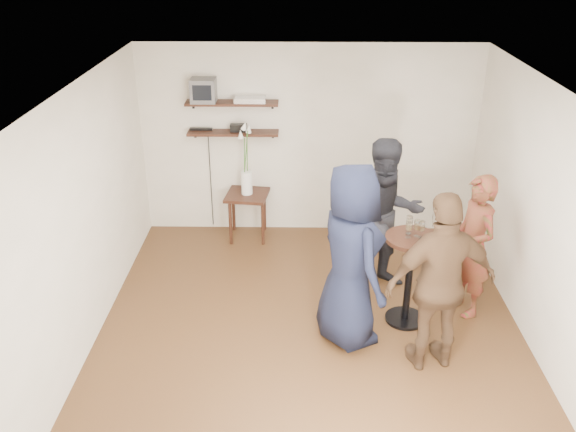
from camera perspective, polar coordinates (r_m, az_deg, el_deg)
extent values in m
cube|color=#452716|center=(6.63, 2.08, -10.93)|extent=(4.50, 5.00, 0.04)
cube|color=white|center=(5.49, 2.52, 11.86)|extent=(4.50, 5.00, 0.04)
cube|color=white|center=(8.28, 1.94, 7.07)|extent=(4.50, 0.04, 2.60)
cube|color=white|center=(3.84, 3.04, -17.38)|extent=(4.50, 0.04, 2.60)
cube|color=white|center=(6.30, -18.82, -0.43)|extent=(0.04, 5.00, 2.60)
cube|color=white|center=(6.41, 23.01, -0.72)|extent=(0.04, 5.00, 2.60)
cube|color=black|center=(8.02, -5.27, 10.49)|extent=(1.20, 0.25, 0.04)
cube|color=black|center=(8.14, -5.16, 7.76)|extent=(1.20, 0.25, 0.04)
cube|color=#59595B|center=(8.03, -7.91, 11.60)|extent=(0.32, 0.30, 0.30)
cube|color=silver|center=(7.99, -3.56, 10.83)|extent=(0.40, 0.24, 0.06)
cube|color=black|center=(8.11, -4.64, 8.22)|extent=(0.22, 0.10, 0.10)
cube|color=black|center=(8.23, -8.14, 8.05)|extent=(0.30, 0.05, 0.03)
cube|color=black|center=(8.24, -3.84, 1.97)|extent=(0.61, 0.61, 0.04)
cylinder|color=black|center=(8.20, -5.41, -0.72)|extent=(0.04, 0.04, 0.61)
cylinder|color=black|center=(8.17, -2.37, -0.75)|extent=(0.04, 0.04, 0.61)
cylinder|color=black|center=(8.59, -5.12, 0.56)|extent=(0.04, 0.04, 0.61)
cylinder|color=black|center=(8.56, -2.22, 0.54)|extent=(0.04, 0.04, 0.61)
cylinder|color=white|center=(8.17, -3.88, 3.13)|extent=(0.15, 0.15, 0.32)
cylinder|color=#30671D|center=(8.06, -4.09, 5.26)|extent=(0.01, 0.07, 0.58)
cone|color=white|center=(7.95, -4.46, 7.67)|extent=(0.07, 0.09, 0.13)
cylinder|color=#30671D|center=(8.05, -3.84, 5.50)|extent=(0.04, 0.06, 0.65)
cone|color=white|center=(7.95, -3.69, 8.18)|extent=(0.11, 0.13, 0.13)
cylinder|color=#30671D|center=(8.02, -3.97, 5.65)|extent=(0.10, 0.09, 0.70)
cone|color=white|center=(7.86, -4.08, 8.46)|extent=(0.14, 0.13, 0.14)
cylinder|color=black|center=(6.40, 11.59, -2.09)|extent=(0.56, 0.56, 0.04)
cylinder|color=black|center=(6.64, 11.21, -5.90)|extent=(0.08, 0.08, 0.95)
cylinder|color=black|center=(6.90, 10.87, -9.39)|extent=(0.43, 0.43, 0.03)
cylinder|color=silver|center=(6.36, 11.17, -1.99)|extent=(0.06, 0.06, 0.00)
cylinder|color=silver|center=(6.34, 11.21, -1.61)|extent=(0.01, 0.01, 0.09)
cylinder|color=silver|center=(6.30, 11.28, -0.80)|extent=(0.07, 0.07, 0.11)
cylinder|color=tan|center=(6.31, 11.26, -0.99)|extent=(0.06, 0.06, 0.06)
cylinder|color=silver|center=(6.39, 12.31, -1.98)|extent=(0.05, 0.05, 0.00)
cylinder|color=silver|center=(6.37, 12.34, -1.64)|extent=(0.01, 0.01, 0.08)
cylinder|color=silver|center=(6.33, 12.42, -0.90)|extent=(0.06, 0.06, 0.10)
cylinder|color=tan|center=(6.34, 12.40, -1.07)|extent=(0.06, 0.06, 0.05)
cylinder|color=silver|center=(6.44, 11.20, -1.62)|extent=(0.06, 0.06, 0.00)
cylinder|color=silver|center=(6.42, 11.24, -1.25)|extent=(0.01, 0.01, 0.09)
cylinder|color=silver|center=(6.38, 11.31, -0.46)|extent=(0.07, 0.07, 0.11)
cylinder|color=tan|center=(6.39, 11.29, -0.64)|extent=(0.06, 0.06, 0.06)
cylinder|color=silver|center=(6.40, 11.89, -1.87)|extent=(0.05, 0.05, 0.00)
cylinder|color=silver|center=(6.38, 11.92, -1.53)|extent=(0.01, 0.01, 0.08)
cylinder|color=silver|center=(6.34, 11.99, -0.80)|extent=(0.06, 0.06, 0.10)
cylinder|color=tan|center=(6.35, 11.98, -0.97)|extent=(0.06, 0.06, 0.05)
imported|color=red|center=(6.83, 16.95, -2.73)|extent=(0.54, 0.68, 1.62)
imported|color=black|center=(7.04, 9.18, -0.04)|extent=(1.03, 0.89, 1.83)
imported|color=black|center=(6.05, 5.86, -3.79)|extent=(0.96, 1.11, 1.93)
imported|color=#4B3320|center=(5.86, 14.11, -6.14)|extent=(1.14, 0.65, 1.82)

